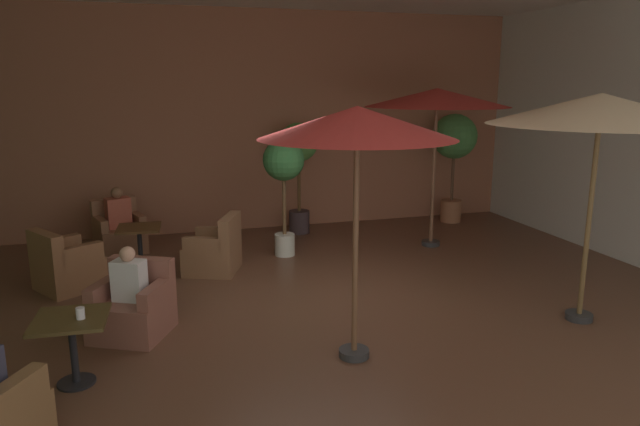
# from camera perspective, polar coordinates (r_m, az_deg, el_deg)

# --- Properties ---
(ground_plane) EXTENTS (10.40, 9.02, 0.02)m
(ground_plane) POSITION_cam_1_polar(r_m,az_deg,el_deg) (7.49, 0.98, -9.46)
(ground_plane) COLOR brown
(wall_back_brick) EXTENTS (10.40, 0.08, 4.15)m
(wall_back_brick) POSITION_cam_1_polar(r_m,az_deg,el_deg) (11.30, -5.79, 8.91)
(wall_back_brick) COLOR #A06246
(wall_back_brick) RESTS_ON ground_plane
(cafe_table_front_left) EXTENTS (0.70, 0.70, 0.67)m
(cafe_table_front_left) POSITION_cam_1_polar(r_m,az_deg,el_deg) (6.02, -23.23, -10.83)
(cafe_table_front_left) COLOR black
(cafe_table_front_left) RESTS_ON ground_plane
(armchair_front_left_north) EXTENTS (1.02, 1.02, 0.83)m
(armchair_front_left_north) POSITION_cam_1_polar(r_m,az_deg,el_deg) (7.01, -17.89, -8.90)
(armchair_front_left_north) COLOR brown
(armchair_front_left_north) RESTS_ON ground_plane
(cafe_table_front_right) EXTENTS (0.68, 0.68, 0.67)m
(cafe_table_front_right) POSITION_cam_1_polar(r_m,az_deg,el_deg) (9.26, -17.35, -2.23)
(cafe_table_front_right) COLOR black
(cafe_table_front_right) RESTS_ON ground_plane
(armchair_front_right_north) EXTENTS (0.92, 0.92, 0.88)m
(armchair_front_right_north) POSITION_cam_1_polar(r_m,az_deg,el_deg) (10.40, -19.16, -1.89)
(armchair_front_right_north) COLOR #8F5C3D
(armchair_front_right_north) RESTS_ON ground_plane
(armchair_front_right_east) EXTENTS (1.04, 1.04, 0.87)m
(armchair_front_right_east) POSITION_cam_1_polar(r_m,az_deg,el_deg) (8.78, -23.71, -4.88)
(armchair_front_right_east) COLOR #8E5C39
(armchair_front_right_east) RESTS_ON ground_plane
(armchair_front_right_south) EXTENTS (0.97, 0.98, 0.88)m
(armchair_front_right_south) POSITION_cam_1_polar(r_m,az_deg,el_deg) (8.93, -10.30, -3.75)
(armchair_front_right_south) COLOR #8D5F3E
(armchair_front_right_south) RESTS_ON ground_plane
(patio_umbrella_tall_red) EXTENTS (1.94, 1.94, 2.60)m
(patio_umbrella_tall_red) POSITION_cam_1_polar(r_m,az_deg,el_deg) (5.64, 3.68, 8.63)
(patio_umbrella_tall_red) COLOR #2D2D2D
(patio_umbrella_tall_red) RESTS_ON ground_plane
(patio_umbrella_center_beige) EXTENTS (2.44, 2.44, 2.72)m
(patio_umbrella_center_beige) POSITION_cam_1_polar(r_m,az_deg,el_deg) (10.08, 11.43, 10.98)
(patio_umbrella_center_beige) COLOR #2D2D2D
(patio_umbrella_center_beige) RESTS_ON ground_plane
(patio_umbrella_near_wall) EXTENTS (2.50, 2.50, 2.70)m
(patio_umbrella_near_wall) POSITION_cam_1_polar(r_m,az_deg,el_deg) (7.31, 25.89, 9.10)
(patio_umbrella_near_wall) COLOR #2D2D2D
(patio_umbrella_near_wall) RESTS_ON ground_plane
(potted_tree_left_corner) EXTENTS (0.90, 0.90, 2.21)m
(potted_tree_left_corner) POSITION_cam_1_polar(r_m,az_deg,el_deg) (12.06, 13.07, 6.64)
(potted_tree_left_corner) COLOR #A66744
(potted_tree_left_corner) RESTS_ON ground_plane
(potted_tree_mid_left) EXTENTS (0.73, 0.73, 2.10)m
(potted_tree_mid_left) POSITION_cam_1_polar(r_m,az_deg,el_deg) (10.85, -2.11, 5.79)
(potted_tree_mid_left) COLOR #3E2F32
(potted_tree_mid_left) RESTS_ON ground_plane
(potted_tree_mid_right) EXTENTS (0.67, 0.67, 1.94)m
(potted_tree_mid_right) POSITION_cam_1_polar(r_m,az_deg,el_deg) (9.40, -3.59, 4.22)
(potted_tree_mid_right) COLOR silver
(potted_tree_mid_right) RESTS_ON ground_plane
(patron_blue_shirt) EXTENTS (0.41, 0.35, 0.62)m
(patron_blue_shirt) POSITION_cam_1_polar(r_m,az_deg,el_deg) (6.84, -18.28, -6.01)
(patron_blue_shirt) COLOR silver
(patron_blue_shirt) RESTS_ON ground_plane
(patron_with_friend) EXTENTS (0.44, 0.36, 0.69)m
(patron_with_friend) POSITION_cam_1_polar(r_m,az_deg,el_deg) (10.27, -19.26, 0.26)
(patron_with_friend) COLOR #BC563F
(patron_with_friend) RESTS_ON ground_plane
(iced_drink_cup) EXTENTS (0.08, 0.08, 0.11)m
(iced_drink_cup) POSITION_cam_1_polar(r_m,az_deg,el_deg) (5.88, -22.51, -9.10)
(iced_drink_cup) COLOR silver
(iced_drink_cup) RESTS_ON cafe_table_front_left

